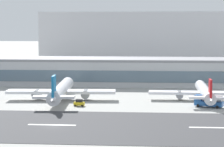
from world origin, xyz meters
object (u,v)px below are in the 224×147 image
airliner_blue_tail_gate_1 (61,91)px  distant_hotel_block (143,39)px  terminal_building (132,71)px  service_fuel_truck_1 (209,101)px  service_baggage_tug_0 (79,103)px  airliner_red_tail_gate_2 (205,92)px

airliner_blue_tail_gate_1 → distant_hotel_block: bearing=-13.3°
terminal_building → airliner_blue_tail_gate_1: bearing=-114.6°
distant_hotel_block → airliner_blue_tail_gate_1: (-23.85, -148.22, -13.37)m
distant_hotel_block → service_fuel_truck_1: bearing=-81.6°
service_baggage_tug_0 → airliner_red_tail_gate_2: bearing=26.5°
terminal_building → service_baggage_tug_0: (-13.79, -57.87, -4.52)m
terminal_building → airliner_red_tail_gate_2: (25.85, -43.31, -2.79)m
service_baggage_tug_0 → service_fuel_truck_1: size_ratio=0.38×
terminal_building → service_fuel_truck_1: terminal_building is taller
service_fuel_truck_1 → airliner_blue_tail_gate_1: bearing=10.6°
terminal_building → airliner_blue_tail_gate_1: (-21.53, -47.01, -2.36)m
terminal_building → airliner_blue_tail_gate_1: size_ratio=3.57×
service_baggage_tug_0 → service_fuel_truck_1: (39.38, 1.28, 0.98)m
airliner_blue_tail_gate_1 → airliner_red_tail_gate_2: (47.37, 3.70, -0.43)m
distant_hotel_block → service_baggage_tug_0: 160.65m
distant_hotel_block → airliner_blue_tail_gate_1: 150.72m
airliner_blue_tail_gate_1 → service_fuel_truck_1: bearing=-105.7°
distant_hotel_block → service_fuel_truck_1: (23.28, -157.80, -14.55)m
terminal_building → service_fuel_truck_1: (25.60, -56.59, -3.54)m
terminal_building → service_baggage_tug_0: size_ratio=51.24×
terminal_building → airliner_red_tail_gate_2: size_ratio=4.11×
airliner_blue_tail_gate_1 → service_fuel_truck_1: (47.12, -9.58, -1.18)m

